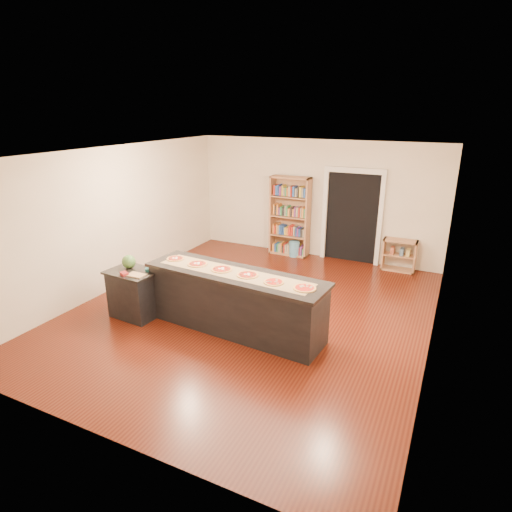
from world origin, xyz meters
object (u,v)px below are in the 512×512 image
at_px(watermelon, 129,262).
at_px(kitchen_island, 235,301).
at_px(low_shelf, 399,255).
at_px(bookshelf, 290,216).
at_px(waste_bin, 294,249).
at_px(side_counter, 134,293).

bearing_deg(watermelon, kitchen_island, 6.85).
xyz_separation_m(low_shelf, watermelon, (-3.96, -4.23, 0.60)).
height_order(bookshelf, waste_bin, bookshelf).
bearing_deg(side_counter, waste_bin, 76.36).
distance_m(side_counter, watermelon, 0.56).
distance_m(low_shelf, waste_bin, 2.47).
bearing_deg(waste_bin, bookshelf, 153.60).
distance_m(kitchen_island, watermelon, 2.02).
height_order(bookshelf, watermelon, bookshelf).
bearing_deg(bookshelf, kitchen_island, -81.03).
xyz_separation_m(kitchen_island, low_shelf, (2.01, 3.99, -0.15)).
bearing_deg(low_shelf, side_counter, -131.55).
bearing_deg(side_counter, watermelon, 150.42).
height_order(side_counter, watermelon, watermelon).
bearing_deg(waste_bin, watermelon, -110.04).
bearing_deg(watermelon, side_counter, -33.93).
height_order(kitchen_island, low_shelf, kitchen_island).
bearing_deg(low_shelf, waste_bin, -177.54).
relative_size(kitchen_island, side_counter, 3.59).
distance_m(kitchen_island, bookshelf, 4.05).
bearing_deg(bookshelf, waste_bin, -26.40).
relative_size(side_counter, watermelon, 3.62).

